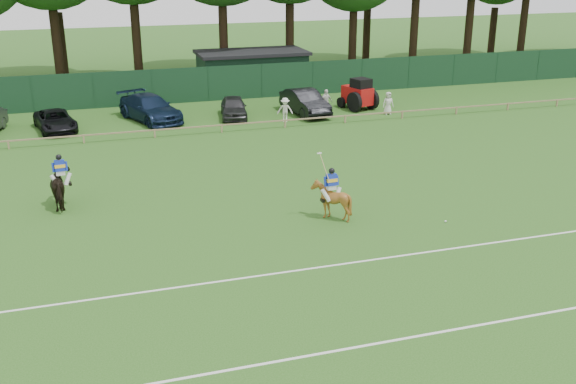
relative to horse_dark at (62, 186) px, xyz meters
name	(u,v)px	position (x,y,z in m)	size (l,w,h in m)	color
ground	(300,257)	(8.07, -7.87, -0.89)	(160.00, 160.00, 0.00)	#1E4C14
horse_dark	(62,186)	(0.00, 0.00, 0.00)	(0.96, 2.11, 1.79)	black
horse_chestnut	(331,200)	(10.46, -4.71, -0.10)	(1.28, 1.44, 1.59)	brown
suv_black	(55,121)	(-0.47, 13.56, -0.28)	(2.04, 4.43, 1.23)	black
sedan_navy	(150,108)	(5.33, 14.39, -0.08)	(2.29, 5.62, 1.63)	#13223D
hatch_grey	(234,107)	(10.62, 13.62, -0.21)	(1.62, 4.04, 1.38)	#2E2E31
estate_black	(305,102)	(15.40, 13.16, -0.08)	(1.71, 4.92, 1.62)	black
spectator_left	(285,110)	(13.51, 11.57, -0.12)	(1.00, 0.57, 1.54)	silver
spectator_mid	(326,102)	(16.68, 12.68, -0.05)	(0.99, 0.41, 1.69)	silver
spectator_right	(388,103)	(20.68, 11.48, -0.14)	(0.73, 0.48, 1.50)	beige
rider_dark	(60,169)	(0.00, -0.01, 0.78)	(0.93, 0.41, 1.41)	silver
rider_chestnut	(331,183)	(10.45, -4.73, 0.63)	(0.94, 0.57, 2.05)	silver
polo_ball	(446,221)	(14.73, -6.53, -0.85)	(0.09, 0.09, 0.09)	silver
pitch_lines	(335,303)	(8.07, -11.37, -0.89)	(60.00, 5.10, 0.01)	silver
pitch_rail	(205,126)	(8.07, 10.13, -0.45)	(62.10, 0.10, 0.50)	#997F5B
perimeter_fence	(181,86)	(8.07, 19.13, 0.36)	(92.08, 0.08, 2.50)	#14351E
utility_shed	(252,70)	(14.07, 22.13, 0.64)	(8.40, 4.40, 3.04)	#14331E
tree_row	(191,82)	(10.07, 27.13, -0.89)	(96.00, 12.00, 21.00)	#26561C
tractor	(359,94)	(19.39, 13.49, 0.12)	(2.36, 2.94, 2.15)	#B91111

